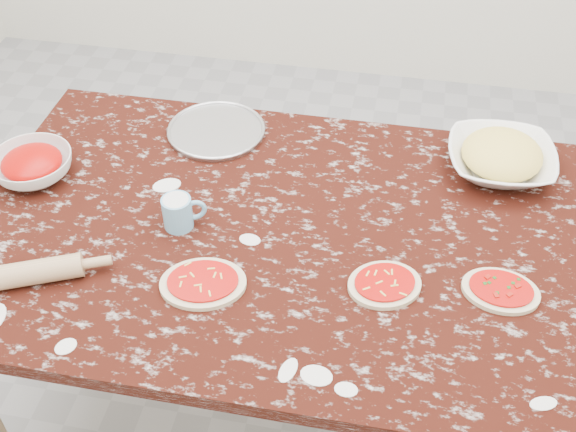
# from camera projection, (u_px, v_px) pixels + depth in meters

# --- Properties ---
(ground) EXTENTS (4.00, 4.00, 0.00)m
(ground) POSITION_uv_depth(u_px,v_px,m) (288.00, 399.00, 2.26)
(ground) COLOR gray
(worktable) EXTENTS (1.60, 1.00, 0.75)m
(worktable) POSITION_uv_depth(u_px,v_px,m) (288.00, 254.00, 1.81)
(worktable) COLOR black
(worktable) RESTS_ON ground
(pizza_tray) EXTENTS (0.34, 0.34, 0.01)m
(pizza_tray) POSITION_uv_depth(u_px,v_px,m) (216.00, 131.00, 2.05)
(pizza_tray) COLOR #B2B2B7
(pizza_tray) RESTS_ON worktable
(sauce_bowl) EXTENTS (0.24, 0.24, 0.07)m
(sauce_bowl) POSITION_uv_depth(u_px,v_px,m) (33.00, 166.00, 1.88)
(sauce_bowl) COLOR white
(sauce_bowl) RESTS_ON worktable
(cheese_bowl) EXTENTS (0.30, 0.30, 0.07)m
(cheese_bowl) POSITION_uv_depth(u_px,v_px,m) (500.00, 160.00, 1.90)
(cheese_bowl) COLOR white
(cheese_bowl) RESTS_ON worktable
(flour_mug) EXTENTS (0.11, 0.07, 0.09)m
(flour_mug) POSITION_uv_depth(u_px,v_px,m) (179.00, 212.00, 1.73)
(flour_mug) COLOR #6DADD4
(flour_mug) RESTS_ON worktable
(pizza_left) EXTENTS (0.23, 0.20, 0.02)m
(pizza_left) POSITION_uv_depth(u_px,v_px,m) (203.00, 283.00, 1.61)
(pizza_left) COLOR beige
(pizza_left) RESTS_ON worktable
(pizza_mid) EXTENTS (0.21, 0.20, 0.02)m
(pizza_mid) POSITION_uv_depth(u_px,v_px,m) (384.00, 284.00, 1.61)
(pizza_mid) COLOR beige
(pizza_mid) RESTS_ON worktable
(pizza_right) EXTENTS (0.19, 0.15, 0.02)m
(pizza_right) POSITION_uv_depth(u_px,v_px,m) (501.00, 290.00, 1.60)
(pizza_right) COLOR beige
(pizza_right) RESTS_ON worktable
(rolling_pin) EXTENTS (0.28, 0.17, 0.06)m
(rolling_pin) POSITION_uv_depth(u_px,v_px,m) (19.00, 275.00, 1.60)
(rolling_pin) COLOR tan
(rolling_pin) RESTS_ON worktable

